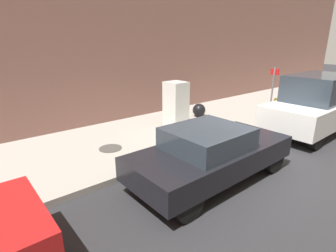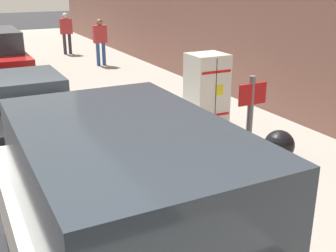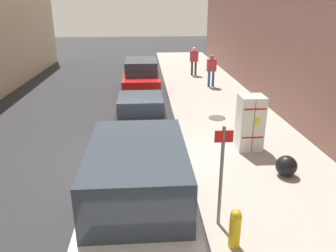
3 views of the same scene
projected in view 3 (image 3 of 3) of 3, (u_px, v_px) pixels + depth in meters
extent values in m
plane|color=#28282B|center=(131.00, 154.00, 10.50)|extent=(80.00, 80.00, 0.00)
cube|color=#9E998E|center=(249.00, 148.00, 10.73)|extent=(4.36, 44.00, 0.16)
cube|color=silver|center=(250.00, 123.00, 10.24)|extent=(0.76, 0.70, 1.75)
cube|color=black|center=(254.00, 127.00, 9.91)|extent=(0.01, 0.01, 1.66)
cube|color=yellow|center=(257.00, 121.00, 9.85)|extent=(0.16, 0.01, 0.22)
cube|color=red|center=(255.00, 109.00, 9.71)|extent=(0.68, 0.01, 0.05)
cube|color=red|center=(253.00, 138.00, 10.03)|extent=(0.68, 0.01, 0.05)
cylinder|color=#47443F|center=(217.00, 118.00, 13.33)|extent=(0.70, 0.70, 0.02)
cylinder|color=slate|center=(221.00, 178.00, 6.56)|extent=(0.07, 0.07, 2.21)
cube|color=red|center=(224.00, 136.00, 6.22)|extent=(0.36, 0.02, 0.24)
cylinder|color=gold|center=(235.00, 231.00, 6.18)|extent=(0.22, 0.22, 0.69)
sphere|color=gold|center=(236.00, 215.00, 6.05)|extent=(0.20, 0.20, 0.20)
sphere|color=black|center=(286.00, 166.00, 8.80)|extent=(0.57, 0.57, 0.57)
cylinder|color=#333338|center=(196.00, 68.00, 21.17)|extent=(0.14, 0.14, 0.89)
cylinder|color=#333338|center=(192.00, 68.00, 21.15)|extent=(0.14, 0.14, 0.89)
cube|color=#B73338|center=(194.00, 56.00, 20.89)|extent=(0.52, 0.22, 0.67)
sphere|color=beige|center=(194.00, 49.00, 20.73)|extent=(0.24, 0.24, 0.24)
cylinder|color=#2D5193|center=(213.00, 79.00, 18.23)|extent=(0.14, 0.14, 0.88)
cylinder|color=#2D5193|center=(209.00, 79.00, 18.21)|extent=(0.14, 0.14, 0.88)
cube|color=#B73338|center=(212.00, 65.00, 17.95)|extent=(0.51, 0.22, 0.66)
sphere|color=#8C664C|center=(212.00, 57.00, 17.79)|extent=(0.24, 0.24, 0.24)
cube|color=red|center=(142.00, 79.00, 17.65)|extent=(1.86, 4.66, 0.70)
cube|color=#2D3842|center=(141.00, 66.00, 17.40)|extent=(1.64, 2.56, 0.70)
cylinder|color=black|center=(158.00, 93.00, 16.21)|extent=(0.22, 0.71, 0.71)
cylinder|color=black|center=(125.00, 94.00, 16.10)|extent=(0.22, 0.71, 0.71)
cylinder|color=black|center=(155.00, 79.00, 19.44)|extent=(0.22, 0.71, 0.71)
cylinder|color=black|center=(128.00, 79.00, 19.33)|extent=(0.22, 0.71, 0.71)
cube|color=black|center=(141.00, 119.00, 11.85)|extent=(1.82, 4.33, 0.55)
cube|color=#2D3842|center=(141.00, 103.00, 11.87)|extent=(1.60, 1.82, 0.50)
cylinder|color=black|center=(165.00, 142.00, 10.54)|extent=(0.22, 0.70, 0.70)
cylinder|color=black|center=(116.00, 143.00, 10.44)|extent=(0.22, 0.70, 0.70)
cylinder|color=black|center=(160.00, 112.00, 13.46)|extent=(0.22, 0.70, 0.70)
cylinder|color=black|center=(122.00, 113.00, 13.35)|extent=(0.22, 0.70, 0.70)
cube|color=silver|center=(139.00, 212.00, 6.26)|extent=(1.98, 5.04, 0.85)
cube|color=#2D3842|center=(138.00, 170.00, 5.95)|extent=(1.74, 2.77, 0.95)
cylinder|color=black|center=(175.00, 180.00, 8.25)|extent=(0.22, 0.73, 0.73)
cylinder|color=black|center=(106.00, 182.00, 8.13)|extent=(0.22, 0.73, 0.73)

